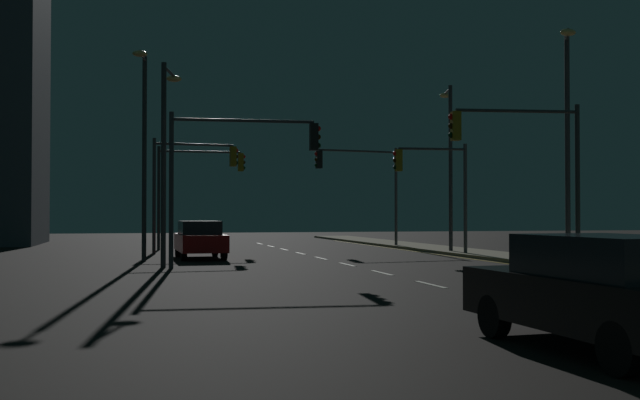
# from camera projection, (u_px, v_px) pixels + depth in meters

# --- Properties ---
(ground_plane) EXTENTS (112.00, 112.00, 0.00)m
(ground_plane) POSITION_uv_depth(u_px,v_px,m) (424.00, 283.00, 20.03)
(ground_plane) COLOR black
(ground_plane) RESTS_ON ground
(lane_markings_center) EXTENTS (0.14, 50.00, 0.01)m
(lane_markings_center) POSITION_uv_depth(u_px,v_px,m) (382.00, 273.00, 23.42)
(lane_markings_center) COLOR silver
(lane_markings_center) RESTS_ON ground
(lane_edge_line) EXTENTS (0.14, 53.00, 0.01)m
(lane_edge_line) POSITION_uv_depth(u_px,v_px,m) (527.00, 266.00, 26.29)
(lane_edge_line) COLOR gold
(lane_edge_line) RESTS_ON ground
(car) EXTENTS (2.04, 4.49, 1.57)m
(car) POSITION_uv_depth(u_px,v_px,m) (603.00, 291.00, 9.99)
(car) COLOR black
(car) RESTS_ON ground
(car_oncoming) EXTENTS (1.94, 4.45, 1.57)m
(car_oncoming) POSITION_uv_depth(u_px,v_px,m) (200.00, 239.00, 31.17)
(car_oncoming) COLOR #B71414
(car_oncoming) RESTS_ON ground
(traffic_light_mid_left) EXTENTS (4.46, 0.81, 5.37)m
(traffic_light_mid_left) POSITION_uv_depth(u_px,v_px,m) (521.00, 151.00, 24.58)
(traffic_light_mid_left) COLOR #2D3033
(traffic_light_mid_left) RESTS_ON sidewalk_right
(traffic_light_overhead_east) EXTENTS (4.03, 0.52, 5.39)m
(traffic_light_overhead_east) POSITION_uv_depth(u_px,v_px,m) (191.00, 173.00, 35.03)
(traffic_light_overhead_east) COLOR #38383D
(traffic_light_overhead_east) RESTS_ON ground
(traffic_light_near_left) EXTENTS (3.38, 0.53, 4.85)m
(traffic_light_near_left) POSITION_uv_depth(u_px,v_px,m) (433.00, 176.00, 32.85)
(traffic_light_near_left) COLOR #4C4C51
(traffic_light_near_left) RESTS_ON sidewalk_right
(traffic_light_far_right) EXTENTS (5.25, 0.62, 5.35)m
(traffic_light_far_right) POSITION_uv_depth(u_px,v_px,m) (239.00, 157.00, 25.78)
(traffic_light_far_right) COLOR #38383D
(traffic_light_far_right) RESTS_ON ground
(traffic_light_far_center) EXTENTS (4.89, 0.89, 5.41)m
(traffic_light_far_center) POSITION_uv_depth(u_px,v_px,m) (361.00, 175.00, 40.58)
(traffic_light_far_center) COLOR #4C4C51
(traffic_light_far_center) RESTS_ON sidewalk_right
(traffic_light_mid_right) EXTENTS (4.56, 0.39, 5.37)m
(traffic_light_mid_right) POSITION_uv_depth(u_px,v_px,m) (197.00, 177.00, 38.85)
(traffic_light_mid_right) COLOR #2D3033
(traffic_light_mid_right) RESTS_ON ground
(street_lamp_mid_block) EXTENTS (1.17, 1.61, 8.09)m
(street_lamp_mid_block) POSITION_uv_depth(u_px,v_px,m) (568.00, 127.00, 26.24)
(street_lamp_mid_block) COLOR #38383D
(street_lamp_mid_block) RESTS_ON sidewalk_right
(street_lamp_far_end) EXTENTS (0.56, 1.94, 8.10)m
(street_lamp_far_end) POSITION_uv_depth(u_px,v_px,m) (144.00, 139.00, 29.10)
(street_lamp_far_end) COLOR #2D3033
(street_lamp_far_end) RESTS_ON ground
(street_lamp_across_street) EXTENTS (0.71, 1.65, 7.78)m
(street_lamp_across_street) POSITION_uv_depth(u_px,v_px,m) (450.00, 153.00, 35.22)
(street_lamp_across_street) COLOR #38383D
(street_lamp_across_street) RESTS_ON sidewalk_right
(street_lamp_median) EXTENTS (0.79, 1.96, 7.15)m
(street_lamp_median) POSITION_uv_depth(u_px,v_px,m) (166.00, 144.00, 26.23)
(street_lamp_median) COLOR #2D3033
(street_lamp_median) RESTS_ON ground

